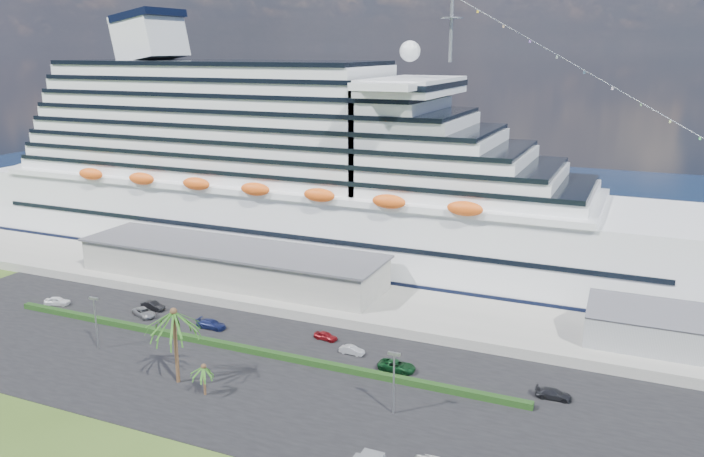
% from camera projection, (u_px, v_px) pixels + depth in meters
% --- Properties ---
extents(ground, '(420.00, 420.00, 0.00)m').
position_uv_depth(ground, '(223.00, 411.00, 86.86)').
color(ground, '#314617').
rests_on(ground, ground).
extents(asphalt_lot, '(140.00, 38.00, 0.12)m').
position_uv_depth(asphalt_lot, '(267.00, 374.00, 96.59)').
color(asphalt_lot, black).
rests_on(asphalt_lot, ground).
extents(wharf, '(240.00, 20.00, 1.80)m').
position_uv_depth(wharf, '(350.00, 301.00, 122.07)').
color(wharf, gray).
rests_on(wharf, ground).
extents(water, '(420.00, 160.00, 0.02)m').
position_uv_depth(water, '(473.00, 204.00, 202.03)').
color(water, '#0A1C30').
rests_on(water, ground).
extents(cruise_ship, '(191.00, 38.00, 54.00)m').
position_uv_depth(cruise_ship, '(304.00, 182.00, 147.66)').
color(cruise_ship, silver).
rests_on(cruise_ship, ground).
extents(terminal_building, '(61.00, 15.00, 6.30)m').
position_uv_depth(terminal_building, '(230.00, 262.00, 130.72)').
color(terminal_building, gray).
rests_on(terminal_building, wharf).
extents(port_shed, '(24.00, 12.31, 7.37)m').
position_uv_depth(port_shed, '(673.00, 329.00, 101.02)').
color(port_shed, gray).
rests_on(port_shed, wharf).
extents(hedge, '(88.00, 1.10, 0.90)m').
position_uv_depth(hedge, '(238.00, 347.00, 103.99)').
color(hedge, black).
rests_on(hedge, asphalt_lot).
extents(lamp_post_left, '(1.60, 0.35, 8.27)m').
position_uv_depth(lamp_post_left, '(95.00, 316.00, 103.44)').
color(lamp_post_left, gray).
rests_on(lamp_post_left, asphalt_lot).
extents(lamp_post_right, '(1.60, 0.35, 8.27)m').
position_uv_depth(lamp_post_right, '(394.00, 375.00, 84.84)').
color(lamp_post_right, gray).
rests_on(lamp_post_right, asphalt_lot).
extents(palm_tall, '(8.82, 8.82, 11.13)m').
position_uv_depth(palm_tall, '(174.00, 320.00, 91.94)').
color(palm_tall, '#47301E').
rests_on(palm_tall, ground).
extents(palm_short, '(3.53, 3.53, 4.56)m').
position_uv_depth(palm_short, '(204.00, 370.00, 89.89)').
color(palm_short, '#47301E').
rests_on(palm_short, ground).
extents(parked_car_0, '(4.77, 3.16, 1.51)m').
position_uv_depth(parked_car_0, '(57.00, 301.00, 122.25)').
color(parked_car_0, white).
rests_on(parked_car_0, asphalt_lot).
extents(parked_car_1, '(4.59, 1.95, 1.47)m').
position_uv_depth(parked_car_1, '(153.00, 306.00, 120.10)').
color(parked_car_1, black).
rests_on(parked_car_1, asphalt_lot).
extents(parked_car_2, '(5.50, 4.06, 1.39)m').
position_uv_depth(parked_car_2, '(144.00, 313.00, 117.10)').
color(parked_car_2, gray).
rests_on(parked_car_2, asphalt_lot).
extents(parked_car_3, '(5.12, 2.17, 1.47)m').
position_uv_depth(parked_car_3, '(211.00, 324.00, 112.09)').
color(parked_car_3, '#161F50').
rests_on(parked_car_3, asphalt_lot).
extents(parked_car_4, '(4.03, 2.05, 1.31)m').
position_uv_depth(parked_car_4, '(326.00, 336.00, 107.67)').
color(parked_car_4, maroon).
rests_on(parked_car_4, asphalt_lot).
extents(parked_car_5, '(3.84, 1.42, 1.25)m').
position_uv_depth(parked_car_5, '(352.00, 350.00, 102.66)').
color(parked_car_5, '#A4A5AB').
rests_on(parked_car_5, asphalt_lot).
extents(parked_car_6, '(5.41, 2.55, 1.49)m').
position_uv_depth(parked_car_6, '(397.00, 366.00, 97.34)').
color(parked_car_6, '#0D3718').
rests_on(parked_car_6, asphalt_lot).
extents(parked_car_7, '(4.74, 2.07, 1.36)m').
position_uv_depth(parked_car_7, '(554.00, 394.00, 89.59)').
color(parked_car_7, black).
rests_on(parked_car_7, asphalt_lot).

